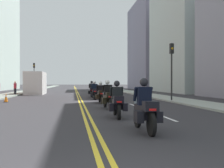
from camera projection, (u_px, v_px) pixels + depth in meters
name	position (u px, v px, depth m)	size (l,w,h in m)	color
ground_plane	(76.00, 90.00, 50.37)	(264.00, 264.00, 0.00)	#2E2D31
sidewalk_left	(33.00, 90.00, 49.20)	(2.61, 144.00, 0.12)	gray
sidewalk_right	(117.00, 90.00, 51.53)	(2.61, 144.00, 0.12)	#9DA69B
centreline_yellow_inner	(75.00, 90.00, 50.35)	(0.12, 132.00, 0.01)	yellow
centreline_yellow_outer	(77.00, 90.00, 50.38)	(0.12, 132.00, 0.01)	yellow
lane_dashes_white	(106.00, 95.00, 32.06)	(0.14, 56.40, 0.01)	silver
building_right_1	(191.00, 35.00, 40.92)	(8.85, 15.29, 17.57)	#ACBAB4
building_right_2	(150.00, 46.00, 59.01)	(6.92, 17.03, 19.22)	slate
motorcycle_0	(145.00, 110.00, 7.97)	(0.77, 2.19, 1.64)	black
motorcycle_1	(117.00, 102.00, 11.26)	(0.78, 2.14, 1.58)	black
motorcycle_2	(108.00, 97.00, 15.05)	(0.78, 2.20, 1.64)	black
motorcycle_3	(101.00, 94.00, 19.17)	(0.76, 2.16, 1.57)	black
motorcycle_4	(95.00, 92.00, 23.30)	(0.77, 2.20, 1.64)	black
motorcycle_5	(92.00, 91.00, 26.88)	(0.76, 2.21, 1.67)	black
traffic_cone_2	(6.00, 98.00, 20.07)	(0.34, 0.34, 0.70)	black
traffic_light_near	(172.00, 61.00, 20.76)	(0.28, 0.38, 4.55)	black
traffic_light_far	(34.00, 72.00, 44.53)	(0.28, 0.38, 4.75)	black
pedestrian_0	(15.00, 88.00, 31.43)	(0.38, 0.42, 1.63)	#212730
parked_truck	(36.00, 84.00, 33.98)	(2.20, 6.50, 2.80)	silver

